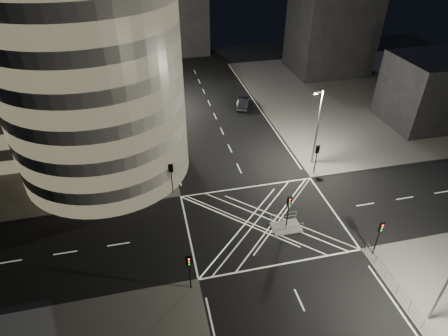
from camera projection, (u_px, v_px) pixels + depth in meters
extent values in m
plane|color=black|center=(263.00, 221.00, 39.74)|extent=(120.00, 120.00, 0.00)
cube|color=#5A5654|center=(23.00, 130.00, 55.96)|extent=(42.00, 42.00, 0.15)
cube|color=#5A5654|center=(372.00, 94.00, 66.60)|extent=(42.00, 42.00, 0.15)
cube|color=slate|center=(286.00, 227.00, 38.87)|extent=(3.00, 2.00, 0.15)
cylinder|color=gray|center=(91.00, 72.00, 40.76)|extent=(20.00, 20.00, 25.00)
cube|color=gray|center=(13.00, 50.00, 46.92)|extent=(20.00, 18.00, 25.00)
cube|color=gray|center=(66.00, 25.00, 62.90)|extent=(24.00, 16.00, 22.00)
cube|color=black|center=(330.00, 32.00, 72.10)|extent=(14.00, 12.00, 15.00)
cube|color=black|center=(426.00, 91.00, 55.09)|extent=(10.00, 10.00, 10.00)
cube|color=black|center=(165.00, 12.00, 80.22)|extent=(18.00, 8.00, 18.00)
cylinder|color=black|center=(155.00, 173.00, 44.02)|extent=(0.32, 0.32, 3.15)
ellipsoid|color=black|center=(153.00, 154.00, 42.52)|extent=(3.82, 3.82, 4.40)
cylinder|color=black|center=(152.00, 144.00, 48.61)|extent=(0.32, 0.32, 3.87)
ellipsoid|color=black|center=(149.00, 123.00, 46.86)|extent=(4.10, 4.10, 4.72)
cylinder|color=black|center=(149.00, 124.00, 53.47)|extent=(0.32, 0.32, 3.67)
ellipsoid|color=black|center=(146.00, 104.00, 51.72)|extent=(4.40, 4.40, 5.06)
cylinder|color=black|center=(146.00, 106.00, 58.24)|extent=(0.32, 0.32, 3.75)
ellipsoid|color=black|center=(144.00, 87.00, 56.47)|extent=(4.43, 4.43, 5.09)
cylinder|color=black|center=(144.00, 91.00, 63.12)|extent=(0.32, 0.32, 3.44)
ellipsoid|color=black|center=(142.00, 75.00, 61.44)|extent=(4.42, 4.42, 5.08)
cylinder|color=black|center=(172.00, 182.00, 42.62)|extent=(0.12, 0.12, 3.00)
cube|color=black|center=(171.00, 168.00, 41.50)|extent=(0.28, 0.22, 0.90)
cube|color=black|center=(171.00, 168.00, 41.50)|extent=(0.55, 0.04, 1.10)
cylinder|color=black|center=(190.00, 276.00, 31.75)|extent=(0.12, 0.12, 3.00)
cube|color=black|center=(189.00, 261.00, 30.63)|extent=(0.28, 0.22, 0.90)
cube|color=black|center=(189.00, 261.00, 30.63)|extent=(0.55, 0.04, 1.10)
cylinder|color=black|center=(315.00, 163.00, 45.85)|extent=(0.12, 0.12, 3.00)
cube|color=black|center=(318.00, 149.00, 44.73)|extent=(0.28, 0.22, 0.90)
cube|color=black|center=(318.00, 149.00, 44.73)|extent=(0.55, 0.04, 1.10)
cylinder|color=black|center=(376.00, 242.00, 34.98)|extent=(0.12, 0.12, 3.00)
cube|color=black|center=(381.00, 227.00, 33.86)|extent=(0.28, 0.22, 0.90)
cube|color=black|center=(381.00, 227.00, 33.86)|extent=(0.55, 0.04, 1.10)
cylinder|color=black|center=(287.00, 216.00, 37.97)|extent=(0.12, 0.12, 3.00)
cube|color=black|center=(289.00, 201.00, 36.85)|extent=(0.28, 0.22, 0.90)
cube|color=black|center=(289.00, 201.00, 36.85)|extent=(0.55, 0.04, 1.10)
cylinder|color=slate|center=(159.00, 134.00, 44.64)|extent=(0.20, 0.20, 10.00)
cylinder|color=slate|center=(159.00, 96.00, 41.95)|extent=(0.90, 0.10, 0.10)
cube|color=slate|center=(163.00, 96.00, 42.09)|extent=(0.50, 0.25, 0.18)
cube|color=white|center=(163.00, 97.00, 42.15)|extent=(0.42, 0.20, 0.05)
cylinder|color=slate|center=(149.00, 79.00, 59.03)|extent=(0.20, 0.20, 10.00)
cylinder|color=slate|center=(149.00, 48.00, 56.34)|extent=(0.90, 0.10, 0.10)
cube|color=slate|center=(152.00, 48.00, 56.48)|extent=(0.50, 0.25, 0.18)
cube|color=white|center=(152.00, 49.00, 56.54)|extent=(0.42, 0.20, 0.05)
cylinder|color=slate|center=(317.00, 129.00, 45.73)|extent=(0.20, 0.20, 10.00)
cylinder|color=slate|center=(320.00, 92.00, 42.87)|extent=(0.90, 0.10, 0.10)
cube|color=slate|center=(316.00, 93.00, 42.85)|extent=(0.50, 0.25, 0.18)
cube|color=white|center=(316.00, 94.00, 42.91)|extent=(0.42, 0.20, 0.05)
cube|color=slate|center=(403.00, 297.00, 31.15)|extent=(0.06, 11.70, 1.10)
cube|color=slate|center=(290.00, 229.00, 37.79)|extent=(2.80, 0.06, 1.10)
cube|color=slate|center=(284.00, 217.00, 39.23)|extent=(2.80, 0.06, 1.10)
imported|color=black|center=(243.00, 103.00, 61.88)|extent=(3.46, 5.39, 1.68)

